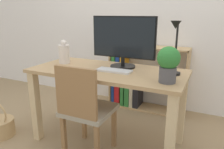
# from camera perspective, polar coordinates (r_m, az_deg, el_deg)

# --- Properties ---
(ground_plane) EXTENTS (10.00, 10.00, 0.00)m
(ground_plane) POSITION_cam_1_polar(r_m,az_deg,el_deg) (2.26, -1.13, -16.71)
(ground_plane) COLOR #997F5B
(wall_back) EXTENTS (8.00, 0.05, 2.60)m
(wall_back) POSITION_cam_1_polar(r_m,az_deg,el_deg) (2.90, 8.59, 17.38)
(wall_back) COLOR white
(wall_back) RESTS_ON ground_plane
(desk) EXTENTS (1.39, 0.64, 0.72)m
(desk) POSITION_cam_1_polar(r_m,az_deg,el_deg) (2.00, -1.22, -2.47)
(desk) COLOR tan
(desk) RESTS_ON ground_plane
(monitor) EXTENTS (0.61, 0.23, 0.47)m
(monitor) POSITION_cam_1_polar(r_m,az_deg,el_deg) (2.01, 2.94, 9.02)
(monitor) COLOR black
(monitor) RESTS_ON desk
(keyboard) EXTENTS (0.31, 0.12, 0.02)m
(keyboard) POSITION_cam_1_polar(r_m,az_deg,el_deg) (1.90, 0.55, 1.04)
(keyboard) COLOR silver
(keyboard) RESTS_ON desk
(vase) EXTENTS (0.11, 0.11, 0.24)m
(vase) POSITION_cam_1_polar(r_m,az_deg,el_deg) (2.25, -12.42, 5.46)
(vase) COLOR silver
(vase) RESTS_ON desk
(desk_lamp) EXTENTS (0.10, 0.19, 0.44)m
(desk_lamp) POSITION_cam_1_polar(r_m,az_deg,el_deg) (1.77, 16.21, 7.89)
(desk_lamp) COLOR black
(desk_lamp) RESTS_ON desk
(potted_plant) EXTENTS (0.17, 0.17, 0.27)m
(potted_plant) POSITION_cam_1_polar(r_m,az_deg,el_deg) (1.62, 14.50, 2.99)
(potted_plant) COLOR #4C4C51
(potted_plant) RESTS_ON desk
(chair) EXTENTS (0.40, 0.40, 0.83)m
(chair) POSITION_cam_1_polar(r_m,az_deg,el_deg) (1.85, -7.02, -8.73)
(chair) COLOR #9E937F
(chair) RESTS_ON ground_plane
(bookshelf) EXTENTS (0.97, 0.28, 0.82)m
(bookshelf) POSITION_cam_1_polar(r_m,az_deg,el_deg) (2.88, 5.86, -2.12)
(bookshelf) COLOR tan
(bookshelf) RESTS_ON ground_plane
(basket) EXTENTS (0.28, 0.28, 0.36)m
(basket) POSITION_cam_1_polar(r_m,az_deg,el_deg) (2.56, -27.28, -12.00)
(basket) COLOR tan
(basket) RESTS_ON ground_plane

